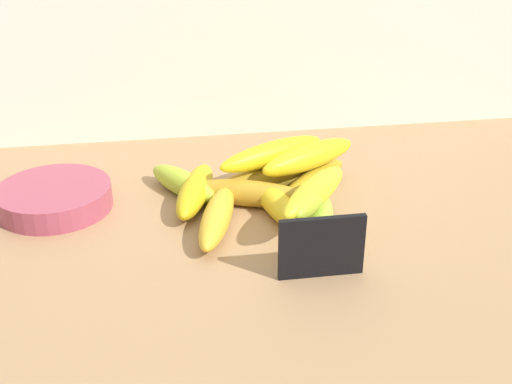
# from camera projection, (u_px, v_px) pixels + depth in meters

# --- Properties ---
(counter_top) EXTENTS (1.10, 0.76, 0.03)m
(counter_top) POSITION_uv_depth(u_px,v_px,m) (310.00, 236.00, 0.95)
(counter_top) COLOR #A27C55
(counter_top) RESTS_ON ground
(chalkboard_sign) EXTENTS (0.11, 0.02, 0.08)m
(chalkboard_sign) POSITION_uv_depth(u_px,v_px,m) (321.00, 249.00, 0.82)
(chalkboard_sign) COLOR black
(chalkboard_sign) RESTS_ON counter_top
(fruit_bowl) EXTENTS (0.17, 0.17, 0.04)m
(fruit_bowl) POSITION_uv_depth(u_px,v_px,m) (54.00, 197.00, 0.99)
(fruit_bowl) COLOR #A04156
(fruit_bowl) RESTS_ON counter_top
(banana_0) EXTENTS (0.08, 0.16, 0.04)m
(banana_0) POSITION_uv_depth(u_px,v_px,m) (279.00, 206.00, 0.96)
(banana_0) COLOR yellow
(banana_0) RESTS_ON counter_top
(banana_1) EXTENTS (0.09, 0.18, 0.04)m
(banana_1) POSITION_uv_depth(u_px,v_px,m) (195.00, 191.00, 1.00)
(banana_1) COLOR gold
(banana_1) RESTS_ON counter_top
(banana_2) EXTENTS (0.17, 0.08, 0.04)m
(banana_2) POSITION_uv_depth(u_px,v_px,m) (269.00, 179.00, 1.04)
(banana_2) COLOR #A88723
(banana_2) RESTS_ON counter_top
(banana_3) EXTENTS (0.21, 0.11, 0.04)m
(banana_3) POSITION_uv_depth(u_px,v_px,m) (249.00, 193.00, 1.00)
(banana_3) COLOR #BA8A23
(banana_3) RESTS_ON counter_top
(banana_4) EXTENTS (0.09, 0.18, 0.04)m
(banana_4) POSITION_uv_depth(u_px,v_px,m) (217.00, 217.00, 0.93)
(banana_4) COLOR gold
(banana_4) RESTS_ON counter_top
(banana_5) EXTENTS (0.08, 0.16, 0.04)m
(banana_5) POSITION_uv_depth(u_px,v_px,m) (318.00, 217.00, 0.93)
(banana_5) COLOR #99BD36
(banana_5) RESTS_ON counter_top
(banana_6) EXTENTS (0.16, 0.16, 0.04)m
(banana_6) POSITION_uv_depth(u_px,v_px,m) (312.00, 181.00, 1.04)
(banana_6) COLOR #AD8B1B
(banana_6) RESTS_ON counter_top
(banana_7) EXTENTS (0.12, 0.15, 0.04)m
(banana_7) POSITION_uv_depth(u_px,v_px,m) (183.00, 183.00, 1.03)
(banana_7) COLOR #A8C431
(banana_7) RESTS_ON counter_top
(banana_8) EXTENTS (0.11, 0.15, 0.04)m
(banana_8) POSITION_uv_depth(u_px,v_px,m) (312.00, 193.00, 0.91)
(banana_8) COLOR #A6C029
(banana_8) RESTS_ON banana_5
(banana_9) EXTENTS (0.18, 0.13, 0.04)m
(banana_9) POSITION_uv_depth(u_px,v_px,m) (309.00, 157.00, 1.03)
(banana_9) COLOR yellow
(banana_9) RESTS_ON banana_6
(banana_10) EXTENTS (0.19, 0.12, 0.04)m
(banana_10) POSITION_uv_depth(u_px,v_px,m) (272.00, 153.00, 1.03)
(banana_10) COLOR yellow
(banana_10) RESTS_ON banana_2
(banana_11) EXTENTS (0.14, 0.16, 0.04)m
(banana_11) POSITION_uv_depth(u_px,v_px,m) (315.00, 192.00, 0.91)
(banana_11) COLOR yellow
(banana_11) RESTS_ON banana_5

